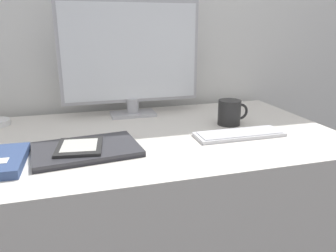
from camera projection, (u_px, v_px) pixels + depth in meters
name	position (u px, v px, depth m)	size (l,w,h in m)	color
desk	(150.00, 220.00, 1.27)	(1.35, 0.76, 0.71)	silver
monitor	(131.00, 57.00, 1.34)	(0.58, 0.11, 0.47)	#B7B7BC
keyboard	(239.00, 134.00, 1.14)	(0.31, 0.11, 0.01)	silver
laptop	(86.00, 149.00, 0.99)	(0.33, 0.24, 0.02)	#232328
ereader	(80.00, 146.00, 0.98)	(0.15, 0.17, 0.01)	black
coffee_mug	(230.00, 112.00, 1.26)	(0.12, 0.09, 0.10)	black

